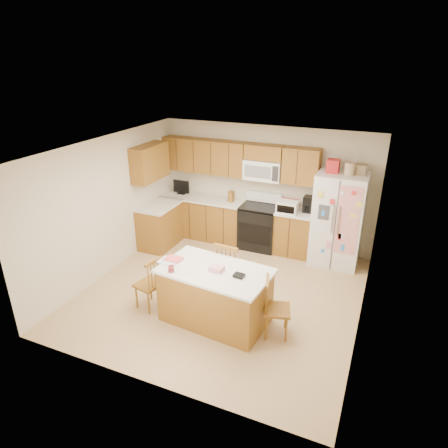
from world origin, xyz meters
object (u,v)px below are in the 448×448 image
at_px(refrigerator, 338,219).
at_px(stove, 259,226).
at_px(windsor_chair_left, 150,284).
at_px(island, 215,295).
at_px(windsor_chair_back, 230,272).
at_px(windsor_chair_right, 275,309).

bearing_deg(refrigerator, stove, 177.70).
relative_size(stove, windsor_chair_left, 1.26).
height_order(island, windsor_chair_back, windsor_chair_back).
relative_size(refrigerator, windsor_chair_back, 1.99).
bearing_deg(refrigerator, windsor_chair_back, -125.84).
bearing_deg(windsor_chair_left, island, 5.20).
bearing_deg(stove, windsor_chair_back, -85.36).
distance_m(stove, windsor_chair_back, 2.02).
relative_size(windsor_chair_left, windsor_chair_right, 0.98).
distance_m(windsor_chair_back, windsor_chair_right, 1.16).
height_order(stove, island, stove).
bearing_deg(stove, windsor_chair_right, -66.80).
bearing_deg(refrigerator, windsor_chair_right, -99.62).
height_order(windsor_chair_left, windsor_chair_right, windsor_chair_right).
relative_size(stove, refrigerator, 0.55).
bearing_deg(windsor_chair_back, island, -86.55).
relative_size(windsor_chair_back, windsor_chair_right, 1.13).
bearing_deg(windsor_chair_back, refrigerator, 54.16).
relative_size(island, windsor_chair_right, 1.93).
relative_size(refrigerator, windsor_chair_left, 2.27).
distance_m(refrigerator, windsor_chair_right, 2.66).
xyz_separation_m(refrigerator, windsor_chair_left, (-2.46, -2.72, -0.50)).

